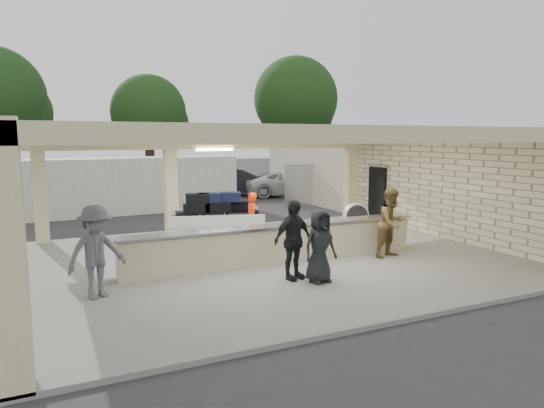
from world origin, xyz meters
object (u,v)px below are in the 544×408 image
baggage_handler (251,219)px  passenger_d (320,246)px  passenger_c (96,252)px  passenger_a (392,223)px  passenger_b (293,240)px  car_dark (239,182)px  baggage_counter (278,244)px  luggage_cart (214,216)px  drum_fan (356,216)px  car_white_a (289,183)px  car_white_b (339,180)px  container_white (109,186)px

baggage_handler → passenger_d: bearing=9.9°
passenger_c → passenger_a: bearing=-21.0°
passenger_c → passenger_d: bearing=-34.3°
passenger_c → passenger_b: bearing=-29.7°
baggage_handler → car_dark: baggage_handler is taller
baggage_handler → passenger_a: passenger_a is taller
baggage_counter → passenger_d: size_ratio=5.01×
luggage_cart → passenger_b: size_ratio=1.67×
baggage_counter → baggage_handler: 2.12m
drum_fan → passenger_c: size_ratio=0.50×
luggage_cart → baggage_handler: bearing=-14.9°
passenger_d → car_white_a: passenger_d is taller
drum_fan → car_white_b: (6.34, 10.82, 0.14)m
baggage_handler → baggage_counter: bearing=7.0°
car_dark → car_white_a: bearing=-96.0°
passenger_c → car_dark: bearing=37.3°
car_white_b → car_white_a: bearing=120.9°
passenger_a → passenger_c: 7.51m
baggage_counter → car_white_b: 17.33m
passenger_d → passenger_a: bearing=16.6°
passenger_a → passenger_d: size_ratio=1.14×
baggage_counter → passenger_c: size_ratio=4.36×
passenger_b → car_white_a: (7.59, 14.99, -0.30)m
passenger_a → passenger_d: bearing=-169.5°
baggage_handler → passenger_a: 4.06m
passenger_c → car_white_a: size_ratio=0.38×
car_white_b → car_dark: size_ratio=0.99×
luggage_cart → passenger_d: 4.68m
car_white_a → luggage_cart: bearing=152.5°
baggage_handler → passenger_b: 3.62m
luggage_cart → passenger_c: passenger_c is taller
passenger_c → car_white_b: (15.21, 14.60, -0.30)m
car_white_a → container_white: 10.35m
passenger_d → container_white: container_white is taller
passenger_b → container_white: 12.84m
luggage_cart → passenger_c: bearing=-119.6°
passenger_b → car_white_b: size_ratio=0.39×
car_white_a → car_white_b: bearing=-78.7°
baggage_handler → car_white_a: size_ratio=0.32×
passenger_d → baggage_counter: bearing=87.5°
baggage_handler → passenger_a: size_ratio=0.85×
car_white_b → drum_fan: bearing=178.3°
baggage_counter → passenger_d: (0.09, -1.94, 0.33)m
passenger_b → container_white: container_white is taller
baggage_handler → container_white: size_ratio=0.14×
passenger_c → luggage_cart: bearing=22.2°
passenger_c → container_white: size_ratio=0.17×
passenger_a → car_dark: (1.71, 15.64, -0.24)m
car_dark → baggage_counter: bearing=-175.0°
luggage_cart → car_dark: bearing=81.3°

